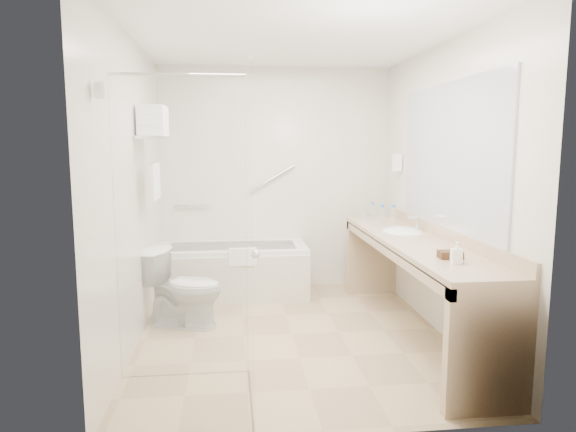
{
  "coord_description": "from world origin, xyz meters",
  "views": [
    {
      "loc": [
        -0.51,
        -4.26,
        1.64
      ],
      "look_at": [
        0.0,
        0.3,
        1.0
      ],
      "focal_mm": 32.0,
      "sensor_mm": 36.0,
      "label": 1
    }
  ],
  "objects": [
    {
      "name": "floor",
      "position": [
        0.0,
        0.0,
        0.0
      ],
      "size": [
        3.2,
        3.2,
        0.0
      ],
      "primitive_type": "plane",
      "color": "tan",
      "rests_on": "ground"
    },
    {
      "name": "ceiling",
      "position": [
        0.0,
        0.0,
        2.5
      ],
      "size": [
        2.6,
        3.2,
        0.1
      ],
      "primitive_type": "cube",
      "color": "white",
      "rests_on": "wall_back"
    },
    {
      "name": "wall_back",
      "position": [
        0.0,
        1.6,
        1.25
      ],
      "size": [
        2.6,
        0.1,
        2.5
      ],
      "primitive_type": "cube",
      "color": "beige",
      "rests_on": "ground"
    },
    {
      "name": "wall_front",
      "position": [
        0.0,
        -1.6,
        1.25
      ],
      "size": [
        2.6,
        0.1,
        2.5
      ],
      "primitive_type": "cube",
      "color": "beige",
      "rests_on": "ground"
    },
    {
      "name": "wall_left",
      "position": [
        -1.3,
        0.0,
        1.25
      ],
      "size": [
        0.1,
        3.2,
        2.5
      ],
      "primitive_type": "cube",
      "color": "beige",
      "rests_on": "ground"
    },
    {
      "name": "wall_right",
      "position": [
        1.3,
        0.0,
        1.25
      ],
      "size": [
        0.1,
        3.2,
        2.5
      ],
      "primitive_type": "cube",
      "color": "beige",
      "rests_on": "ground"
    },
    {
      "name": "bathtub",
      "position": [
        -0.5,
        1.24,
        0.28
      ],
      "size": [
        1.6,
        0.73,
        0.59
      ],
      "color": "white",
      "rests_on": "floor"
    },
    {
      "name": "grab_bar_short",
      "position": [
        -0.95,
        1.56,
        0.95
      ],
      "size": [
        0.4,
        0.03,
        0.03
      ],
      "primitive_type": "cylinder",
      "rotation": [
        0.0,
        1.57,
        0.0
      ],
      "color": "silver",
      "rests_on": "wall_back"
    },
    {
      "name": "grab_bar_long",
      "position": [
        -0.05,
        1.56,
        1.25
      ],
      "size": [
        0.53,
        0.03,
        0.33
      ],
      "primitive_type": "cylinder",
      "rotation": [
        0.0,
        1.05,
        0.0
      ],
      "color": "silver",
      "rests_on": "wall_back"
    },
    {
      "name": "shower_enclosure",
      "position": [
        -0.63,
        -0.93,
        1.07
      ],
      "size": [
        0.96,
        0.91,
        2.11
      ],
      "color": "silver",
      "rests_on": "floor"
    },
    {
      "name": "towel_shelf",
      "position": [
        -1.17,
        0.35,
        1.75
      ],
      "size": [
        0.24,
        0.55,
        0.81
      ],
      "color": "silver",
      "rests_on": "wall_left"
    },
    {
      "name": "vanity_counter",
      "position": [
        1.02,
        -0.15,
        0.64
      ],
      "size": [
        0.55,
        2.7,
        0.95
      ],
      "color": "tan",
      "rests_on": "floor"
    },
    {
      "name": "sink",
      "position": [
        1.05,
        0.25,
        0.82
      ],
      "size": [
        0.4,
        0.52,
        0.14
      ],
      "primitive_type": "ellipsoid",
      "color": "white",
      "rests_on": "vanity_counter"
    },
    {
      "name": "faucet",
      "position": [
        1.2,
        0.25,
        0.93
      ],
      "size": [
        0.03,
        0.03,
        0.14
      ],
      "primitive_type": "cylinder",
      "color": "silver",
      "rests_on": "vanity_counter"
    },
    {
      "name": "mirror",
      "position": [
        1.29,
        -0.15,
        1.55
      ],
      "size": [
        0.02,
        2.0,
        1.2
      ],
      "primitive_type": "cube",
      "color": "#AFB5BC",
      "rests_on": "wall_right"
    },
    {
      "name": "hairdryer_unit",
      "position": [
        1.25,
        1.05,
        1.45
      ],
      "size": [
        0.08,
        0.1,
        0.18
      ],
      "primitive_type": "cube",
      "color": "white",
      "rests_on": "wall_right"
    },
    {
      "name": "toilet",
      "position": [
        -0.95,
        0.33,
        0.35
      ],
      "size": [
        0.8,
        0.61,
        0.7
      ],
      "primitive_type": "imported",
      "rotation": [
        0.0,
        0.0,
        1.24
      ],
      "color": "white",
      "rests_on": "floor"
    },
    {
      "name": "amenity_basket",
      "position": [
        1.01,
        -0.88,
        0.88
      ],
      "size": [
        0.16,
        0.11,
        0.05
      ],
      "primitive_type": "cube",
      "rotation": [
        0.0,
        0.0,
        -0.05
      ],
      "color": "#462E19",
      "rests_on": "vanity_counter"
    },
    {
      "name": "soap_bottle_a",
      "position": [
        0.99,
        -1.04,
        0.88
      ],
      "size": [
        0.09,
        0.16,
        0.07
      ],
      "primitive_type": "imported",
      "rotation": [
        0.0,
        0.0,
        -0.15
      ],
      "color": "white",
      "rests_on": "vanity_counter"
    },
    {
      "name": "soap_bottle_b",
      "position": [
        1.01,
        -1.0,
        0.89
      ],
      "size": [
        0.08,
        0.11,
        0.08
      ],
      "primitive_type": "imported",
      "rotation": [
        0.0,
        0.0,
        0.0
      ],
      "color": "white",
      "rests_on": "vanity_counter"
    },
    {
      "name": "water_bottle_left",
      "position": [
        0.99,
        0.68,
        0.94
      ],
      "size": [
        0.06,
        0.06,
        0.2
      ],
      "rotation": [
        0.0,
        0.0,
        -0.13
      ],
      "color": "silver",
      "rests_on": "vanity_counter"
    },
    {
      "name": "water_bottle_mid",
      "position": [
        1.06,
        0.54,
        0.95
      ],
      "size": [
        0.06,
        0.06,
        0.21
      ],
      "rotation": [
        0.0,
        0.0,
        -0.28
      ],
      "color": "silver",
      "rests_on": "vanity_counter"
    },
    {
      "name": "water_bottle_right",
      "position": [
        1.01,
        1.1,
        0.93
      ],
      "size": [
        0.05,
        0.05,
        0.17
      ],
      "rotation": [
        0.0,
        0.0,
        -0.39
      ],
      "color": "silver",
      "rests_on": "vanity_counter"
    },
    {
      "name": "drinking_glass_near",
      "position": [
        1.01,
        0.96,
        0.89
      ],
      "size": [
        0.08,
        0.08,
        0.08
      ],
      "primitive_type": "cylinder",
      "rotation": [
        0.0,
        0.0,
        -0.42
      ],
      "color": "silver",
      "rests_on": "vanity_counter"
    },
    {
      "name": "drinking_glass_far",
      "position": [
        0.86,
        0.91,
        0.9
      ],
      "size": [
        0.08,
        0.08,
        0.09
      ],
      "primitive_type": "cylinder",
      "rotation": [
        0.0,
        0.0,
        -0.12
      ],
      "color": "silver",
      "rests_on": "vanity_counter"
    }
  ]
}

